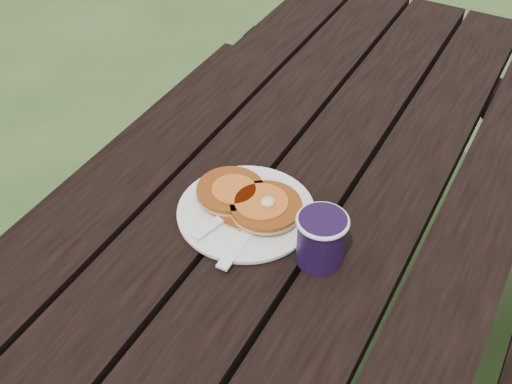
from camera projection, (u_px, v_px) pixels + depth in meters
The scene contains 6 objects.
picnic_table at pixel (285, 333), 1.39m from camera, with size 1.36×1.80×0.75m.
plate at pixel (246, 212), 1.11m from camera, with size 0.23×0.23×0.01m, color white.
pancake_stack at pixel (249, 200), 1.11m from camera, with size 0.19×0.13×0.04m.
knife at pixel (248, 232), 1.07m from camera, with size 0.02×0.18×0.01m, color white.
fork at pixel (218, 221), 1.08m from camera, with size 0.03×0.16×0.01m, color white, non-canonical shape.
coffee_cup at pixel (321, 237), 1.00m from camera, with size 0.08×0.08×0.09m.
Camera 1 is at (0.34, -0.75, 1.53)m, focal length 45.00 mm.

